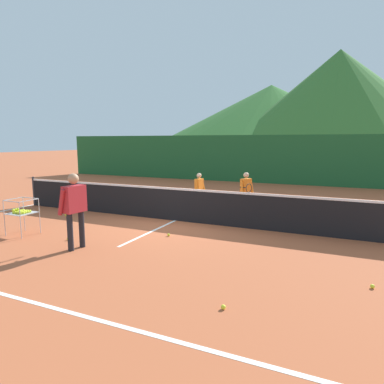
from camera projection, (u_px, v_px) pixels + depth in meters
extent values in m
plane|color=#B25633|center=(175.00, 221.00, 9.97)|extent=(120.00, 120.00, 0.00)
cube|color=white|center=(11.00, 296.00, 5.10)|extent=(11.78, 0.08, 0.01)
cube|color=white|center=(229.00, 196.00, 14.49)|extent=(11.78, 0.08, 0.01)
cube|color=white|center=(32.00, 205.00, 12.38)|extent=(0.08, 10.43, 0.01)
cube|color=white|center=(175.00, 220.00, 9.97)|extent=(0.08, 5.54, 0.01)
cylinder|color=#333338|center=(34.00, 191.00, 12.24)|extent=(0.08, 0.08, 1.05)
cube|color=black|center=(175.00, 205.00, 9.90)|extent=(11.43, 0.02, 0.92)
cube|color=white|center=(175.00, 189.00, 9.83)|extent=(11.43, 0.03, 0.06)
cylinder|color=black|center=(70.00, 232.00, 7.17)|extent=(0.12, 0.12, 0.82)
cylinder|color=black|center=(82.00, 229.00, 7.44)|extent=(0.12, 0.12, 0.82)
cube|color=#B2262D|center=(74.00, 199.00, 7.20)|extent=(0.28, 0.51, 0.57)
sphere|color=tan|center=(73.00, 179.00, 7.14)|extent=(0.23, 0.23, 0.23)
cylinder|color=#B2262D|center=(61.00, 202.00, 7.00)|extent=(0.23, 0.11, 0.56)
cylinder|color=#B2262D|center=(83.00, 199.00, 7.47)|extent=(0.18, 0.10, 0.56)
torus|color=#262628|center=(75.00, 200.00, 7.60)|extent=(0.05, 0.29, 0.29)
cylinder|color=black|center=(83.00, 201.00, 7.48)|extent=(0.22, 0.05, 0.03)
cylinder|color=black|center=(201.00, 199.00, 11.80)|extent=(0.09, 0.09, 0.61)
cylinder|color=black|center=(197.00, 200.00, 11.60)|extent=(0.09, 0.09, 0.61)
cube|color=orange|center=(199.00, 185.00, 11.62)|extent=(0.20, 0.38, 0.43)
sphere|color=#DBAD84|center=(199.00, 176.00, 11.57)|extent=(0.17, 0.17, 0.17)
cylinder|color=orange|center=(203.00, 185.00, 11.78)|extent=(0.17, 0.08, 0.42)
cylinder|color=orange|center=(197.00, 187.00, 11.43)|extent=(0.13, 0.08, 0.42)
cylinder|color=navy|center=(248.00, 202.00, 11.24)|extent=(0.10, 0.10, 0.65)
cylinder|color=navy|center=(243.00, 203.00, 11.07)|extent=(0.10, 0.10, 0.65)
cube|color=orange|center=(246.00, 186.00, 11.07)|extent=(0.32, 0.43, 0.46)
sphere|color=#DBAD84|center=(246.00, 175.00, 11.02)|extent=(0.18, 0.18, 0.18)
cylinder|color=orange|center=(252.00, 186.00, 11.18)|extent=(0.19, 0.13, 0.45)
cylinder|color=orange|center=(242.00, 187.00, 10.91)|extent=(0.15, 0.12, 0.45)
torus|color=#262628|center=(249.00, 188.00, 10.71)|extent=(0.14, 0.28, 0.29)
cylinder|color=black|center=(243.00, 187.00, 10.89)|extent=(0.21, 0.11, 0.03)
cylinder|color=#B7B7BC|center=(24.00, 214.00, 8.79)|extent=(0.02, 0.02, 0.89)
cylinder|color=#B7B7BC|center=(40.00, 216.00, 8.56)|extent=(0.02, 0.02, 0.89)
cylinder|color=#B7B7BC|center=(4.00, 218.00, 8.28)|extent=(0.02, 0.02, 0.89)
cylinder|color=#B7B7BC|center=(20.00, 221.00, 8.05)|extent=(0.02, 0.02, 0.89)
cube|color=#B7B7BC|center=(22.00, 213.00, 8.40)|extent=(0.56, 0.56, 0.01)
cube|color=#B7B7BC|center=(30.00, 198.00, 8.60)|extent=(0.56, 0.02, 0.02)
cube|color=#B7B7BC|center=(11.00, 201.00, 8.10)|extent=(0.56, 0.02, 0.02)
cube|color=#B7B7BC|center=(13.00, 199.00, 8.47)|extent=(0.02, 0.56, 0.02)
cube|color=#B7B7BC|center=(29.00, 200.00, 8.24)|extent=(0.02, 0.56, 0.02)
sphere|color=yellow|center=(14.00, 212.00, 8.34)|extent=(0.07, 0.07, 0.07)
sphere|color=yellow|center=(16.00, 212.00, 8.39)|extent=(0.07, 0.07, 0.07)
sphere|color=yellow|center=(18.00, 211.00, 8.45)|extent=(0.07, 0.07, 0.07)
sphere|color=yellow|center=(21.00, 211.00, 8.51)|extent=(0.07, 0.07, 0.07)
sphere|color=yellow|center=(23.00, 210.00, 8.57)|extent=(0.07, 0.07, 0.07)
sphere|color=yellow|center=(15.00, 213.00, 8.30)|extent=(0.07, 0.07, 0.07)
sphere|color=yellow|center=(18.00, 212.00, 8.37)|extent=(0.07, 0.07, 0.07)
sphere|color=yellow|center=(20.00, 211.00, 8.43)|extent=(0.07, 0.07, 0.07)
sphere|color=yellow|center=(22.00, 211.00, 8.49)|extent=(0.07, 0.07, 0.07)
sphere|color=yellow|center=(24.00, 211.00, 8.54)|extent=(0.07, 0.07, 0.07)
sphere|color=yellow|center=(17.00, 213.00, 8.29)|extent=(0.07, 0.07, 0.07)
sphere|color=yellow|center=(19.00, 212.00, 8.34)|extent=(0.07, 0.07, 0.07)
sphere|color=yellow|center=(22.00, 212.00, 8.39)|extent=(0.07, 0.07, 0.07)
sphere|color=yellow|center=(24.00, 211.00, 8.46)|extent=(0.07, 0.07, 0.07)
sphere|color=yellow|center=(27.00, 211.00, 8.52)|extent=(0.07, 0.07, 0.07)
sphere|color=yellow|center=(19.00, 213.00, 8.25)|extent=(0.07, 0.07, 0.07)
sphere|color=yellow|center=(21.00, 212.00, 8.32)|extent=(0.07, 0.07, 0.07)
sphere|color=yellow|center=(24.00, 212.00, 8.37)|extent=(0.07, 0.07, 0.07)
sphere|color=yellow|center=(26.00, 212.00, 8.43)|extent=(0.07, 0.07, 0.07)
sphere|color=yellow|center=(28.00, 211.00, 8.49)|extent=(0.07, 0.07, 0.07)
sphere|color=yellow|center=(21.00, 213.00, 8.23)|extent=(0.07, 0.07, 0.07)
sphere|color=yellow|center=(23.00, 213.00, 8.29)|extent=(0.07, 0.07, 0.07)
sphere|color=yellow|center=(26.00, 212.00, 8.35)|extent=(0.07, 0.07, 0.07)
sphere|color=yellow|center=(28.00, 212.00, 8.40)|extent=(0.07, 0.07, 0.07)
sphere|color=yellow|center=(30.00, 211.00, 8.47)|extent=(0.07, 0.07, 0.07)
sphere|color=yellow|center=(13.00, 210.00, 8.33)|extent=(0.07, 0.07, 0.07)
sphere|color=yellow|center=(16.00, 209.00, 8.39)|extent=(0.07, 0.07, 0.07)
sphere|color=yellow|center=(18.00, 209.00, 8.44)|extent=(0.07, 0.07, 0.07)
sphere|color=yellow|center=(68.00, 239.00, 7.98)|extent=(0.07, 0.07, 0.07)
sphere|color=yellow|center=(372.00, 286.00, 5.38)|extent=(0.07, 0.07, 0.07)
sphere|color=yellow|center=(223.00, 307.00, 4.71)|extent=(0.07, 0.07, 0.07)
sphere|color=yellow|center=(66.00, 215.00, 10.58)|extent=(0.07, 0.07, 0.07)
sphere|color=yellow|center=(169.00, 235.00, 8.33)|extent=(0.07, 0.07, 0.07)
cube|color=#1E5B2D|center=(257.00, 159.00, 18.79)|extent=(25.92, 0.08, 2.65)
cone|color=#38702D|center=(338.00, 102.00, 61.49)|extent=(44.10, 44.10, 18.52)
cone|color=#2D6628|center=(270.00, 119.00, 75.18)|extent=(57.81, 57.81, 14.49)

